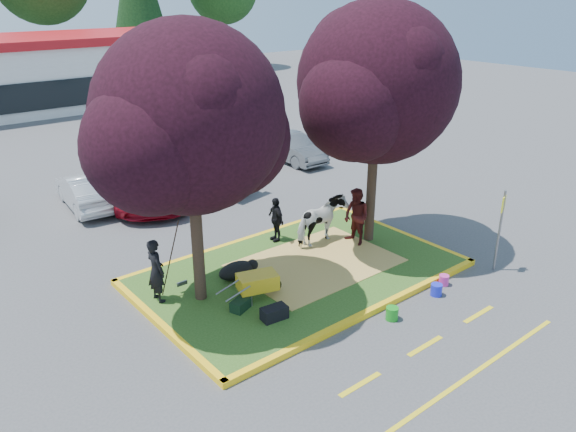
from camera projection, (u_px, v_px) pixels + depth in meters
ground at (299, 274)px, 15.08m from camera, size 90.00×90.00×0.00m
median_island at (299, 272)px, 15.06m from camera, size 8.00×5.00×0.15m
curb_near at (370, 312)px, 13.20m from camera, size 8.30×0.16×0.15m
curb_far at (244, 241)px, 16.91m from camera, size 8.30×0.16×0.15m
curb_left at (161, 326)px, 12.67m from camera, size 0.16×5.30×0.15m
curb_right at (399, 233)px, 17.44m from camera, size 0.16×5.30×0.15m
straw_bedding at (316, 263)px, 15.38m from camera, size 4.20×3.00×0.01m
tree_purple_left at (191, 127)px, 12.09m from camera, size 5.06×4.20×6.51m
tree_purple_right at (378, 91)px, 15.20m from camera, size 5.30×4.40×6.82m
fire_lane_stripe_a at (360, 384)px, 10.90m from camera, size 1.10×0.12×0.01m
fire_lane_stripe_b at (425, 346)px, 12.07m from camera, size 1.10×0.12×0.01m
fire_lane_stripe_c at (479, 314)px, 13.24m from camera, size 1.10×0.12×0.01m
fire_lane_long at (474, 373)px, 11.21m from camera, size 6.00×0.10×0.01m
retail_building at (38, 71)px, 35.49m from camera, size 20.40×8.40×4.40m
cow at (322, 221)px, 16.33m from camera, size 1.75×0.97×1.40m
calf at (236, 271)px, 14.51m from camera, size 1.14×0.91×0.43m
handler at (156, 270)px, 13.28m from camera, size 0.40×0.60×1.59m
visitor_a at (356, 217)px, 16.26m from camera, size 0.68×0.85×1.69m
visitor_b at (276, 219)px, 16.54m from camera, size 0.45×0.83×1.35m
wheelbarrow at (258, 282)px, 13.48m from camera, size 1.70×0.82×0.64m
gear_bag_dark at (274, 313)px, 12.73m from camera, size 0.63×0.39×0.30m
gear_bag_green at (240, 305)px, 13.11m from camera, size 0.56×0.46×0.26m
sign_post at (501, 223)px, 14.81m from camera, size 0.31×0.13×2.29m
bucket_green at (392, 313)px, 12.99m from camera, size 0.35×0.35×0.31m
bucket_pink at (444, 280)px, 14.51m from camera, size 0.32×0.32×0.27m
bucket_blue at (436, 290)px, 14.01m from camera, size 0.38×0.38×0.31m
car_silver at (85, 191)px, 19.50m from camera, size 1.66×3.81×1.22m
car_red at (151, 179)px, 20.19m from camera, size 4.57×6.02×1.52m
car_white at (198, 169)px, 21.60m from camera, size 2.88×5.03×1.37m
car_grey at (292, 148)px, 24.73m from camera, size 1.42×3.76×1.22m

